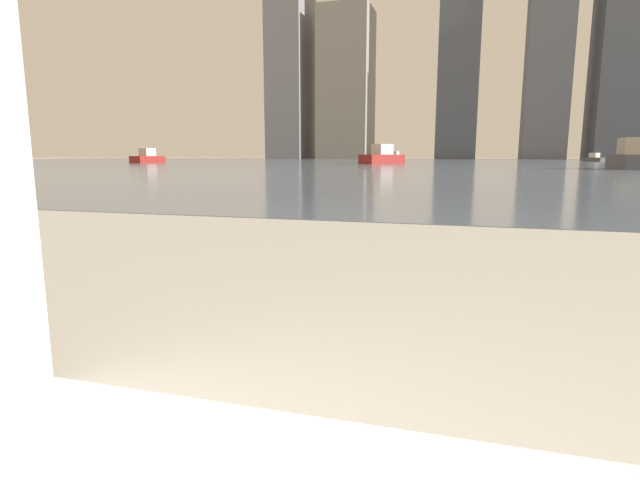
% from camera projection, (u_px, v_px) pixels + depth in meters
% --- Properties ---
extents(harbor_water, '(180.00, 110.00, 0.01)m').
position_uv_depth(harbor_water, '(461.00, 163.00, 58.79)').
color(harbor_water, slate).
rests_on(harbor_water, ground_plane).
extents(harbor_boat_0, '(1.75, 3.81, 1.38)m').
position_uv_depth(harbor_boat_0, '(394.00, 158.00, 66.95)').
color(harbor_boat_0, '#4C4C51').
rests_on(harbor_boat_0, harbor_water).
extents(harbor_boat_1, '(1.94, 5.38, 2.01)m').
position_uv_depth(harbor_boat_1, '(631.00, 158.00, 32.16)').
color(harbor_boat_1, '#4C4C51').
rests_on(harbor_boat_1, harbor_water).
extents(harbor_boat_2, '(2.67, 3.25, 1.19)m').
position_uv_depth(harbor_boat_2, '(594.00, 158.00, 68.40)').
color(harbor_boat_2, '#4C4C51').
rests_on(harbor_boat_2, harbor_water).
extents(harbor_boat_3, '(4.33, 5.54, 2.01)m').
position_uv_depth(harbor_boat_3, '(382.00, 157.00, 52.07)').
color(harbor_boat_3, maroon).
rests_on(harbor_boat_3, harbor_water).
extents(harbor_boat_4, '(1.86, 4.55, 1.67)m').
position_uv_depth(harbor_boat_4, '(148.00, 158.00, 57.85)').
color(harbor_boat_4, maroon).
rests_on(harbor_boat_4, harbor_water).
extents(skyline_tower_0, '(8.55, 13.82, 58.68)m').
position_uv_depth(skyline_tower_0, '(291.00, 33.00, 118.12)').
color(skyline_tower_0, slate).
rests_on(skyline_tower_0, ground_plane).
extents(skyline_tower_1, '(11.59, 12.23, 33.97)m').
position_uv_depth(skyline_tower_1, '(346.00, 85.00, 116.43)').
color(skyline_tower_1, gray).
rests_on(skyline_tower_1, ground_plane).
extents(skyline_tower_4, '(11.37, 12.19, 40.43)m').
position_uv_depth(skyline_tower_4, '(626.00, 57.00, 100.00)').
color(skyline_tower_4, '#4C515B').
rests_on(skyline_tower_4, ground_plane).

